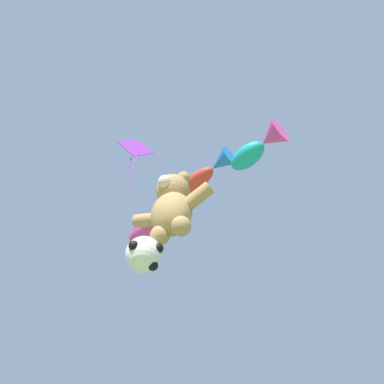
{
  "coord_description": "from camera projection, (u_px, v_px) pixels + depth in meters",
  "views": [
    {
      "loc": [
        3.22,
        1.81,
        1.45
      ],
      "look_at": [
        0.23,
        6.98,
        9.5
      ],
      "focal_mm": 40.0,
      "sensor_mm": 36.0,
      "label": 1
    }
  ],
  "objects": [
    {
      "name": "teddy_bear_kite",
      "position": [
        172.0,
        206.0,
        9.95
      ],
      "size": [
        2.15,
        0.95,
        2.18
      ],
      "color": "tan"
    },
    {
      "name": "soccer_ball_kite",
      "position": [
        144.0,
        255.0,
        9.09
      ],
      "size": [
        0.88,
        0.87,
        0.81
      ],
      "color": "white"
    },
    {
      "name": "fish_kite_teal",
      "position": [
        259.0,
        147.0,
        11.99
      ],
      "size": [
        1.88,
        1.15,
        0.79
      ],
      "color": "#19ADB2"
    },
    {
      "name": "fish_kite_crimson",
      "position": [
        209.0,
        171.0,
        13.41
      ],
      "size": [
        2.1,
        1.05,
        0.66
      ],
      "color": "red"
    },
    {
      "name": "fish_kite_magenta",
      "position": [
        154.0,
        225.0,
        13.92
      ],
      "size": [
        2.07,
        1.25,
        0.91
      ],
      "color": "#E53F9E"
    },
    {
      "name": "diamond_kite",
      "position": [
        135.0,
        150.0,
        14.08
      ],
      "size": [
        0.83,
        0.99,
        2.96
      ],
      "color": "purple"
    }
  ]
}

